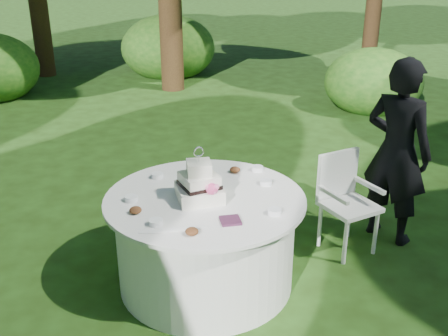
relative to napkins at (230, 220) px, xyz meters
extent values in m
plane|color=#1C320D|center=(-0.11, 0.43, -0.78)|extent=(80.00, 80.00, 0.00)
cube|color=#451D37|center=(0.00, 0.00, 0.00)|extent=(0.14, 0.14, 0.02)
ellipsoid|color=white|center=(-0.40, -0.04, 0.00)|extent=(0.48, 0.07, 0.01)
imported|color=black|center=(1.70, 0.82, 0.08)|extent=(0.69, 0.75, 1.71)
cylinder|color=silver|center=(-0.11, 0.43, -0.41)|extent=(1.40, 1.40, 0.74)
cylinder|color=silver|center=(-0.11, 0.43, -0.02)|extent=(1.56, 1.56, 0.03)
cube|color=silver|center=(-0.16, 0.40, 0.04)|extent=(0.35, 0.35, 0.11)
cube|color=white|center=(-0.16, 0.40, 0.14)|extent=(0.31, 0.31, 0.11)
cube|color=silver|center=(-0.16, 0.40, 0.24)|extent=(0.18, 0.18, 0.11)
cube|color=black|center=(-0.16, 0.40, 0.11)|extent=(0.33, 0.33, 0.04)
sphere|color=#D63E7B|center=(-0.08, 0.27, 0.13)|extent=(0.09, 0.09, 0.09)
cylinder|color=silver|center=(-0.16, 0.40, 0.32)|extent=(0.01, 0.01, 0.05)
torus|color=silver|center=(-0.16, 0.40, 0.38)|extent=(0.08, 0.03, 0.08)
cube|color=white|center=(1.22, 0.66, -0.34)|extent=(0.54, 0.54, 0.04)
cube|color=white|center=(1.16, 0.85, -0.10)|extent=(0.42, 0.17, 0.43)
cylinder|color=silver|center=(1.11, 0.45, -0.57)|extent=(0.04, 0.04, 0.42)
cylinder|color=silver|center=(1.44, 0.55, -0.57)|extent=(0.04, 0.04, 0.42)
cylinder|color=white|center=(1.00, 0.78, -0.57)|extent=(0.04, 0.04, 0.42)
cylinder|color=white|center=(1.33, 0.88, -0.57)|extent=(0.04, 0.04, 0.42)
cube|color=silver|center=(1.02, 0.60, -0.18)|extent=(0.15, 0.38, 0.04)
cube|color=white|center=(1.41, 0.72, -0.18)|extent=(0.15, 0.38, 0.04)
cylinder|color=white|center=(-0.52, 0.05, 0.01)|extent=(0.10, 0.10, 0.04)
cylinder|color=white|center=(0.34, 0.05, 0.01)|extent=(0.10, 0.10, 0.04)
cylinder|color=white|center=(-0.67, 0.47, 0.01)|extent=(0.10, 0.10, 0.04)
cylinder|color=white|center=(0.41, 0.56, 0.01)|extent=(0.10, 0.10, 0.04)
cylinder|color=white|center=(0.42, 0.85, 0.01)|extent=(0.10, 0.10, 0.04)
cylinder|color=white|center=(-0.44, 0.87, 0.01)|extent=(0.10, 0.10, 0.04)
ellipsoid|color=#562D16|center=(0.22, 0.85, 0.02)|extent=(0.09, 0.09, 0.05)
ellipsoid|color=#562D16|center=(-0.65, 0.26, 0.02)|extent=(0.09, 0.09, 0.05)
ellipsoid|color=#562D16|center=(-0.29, -0.13, 0.02)|extent=(0.09, 0.09, 0.05)
camera|label=1|loc=(-0.68, -3.17, 1.75)|focal=42.00mm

